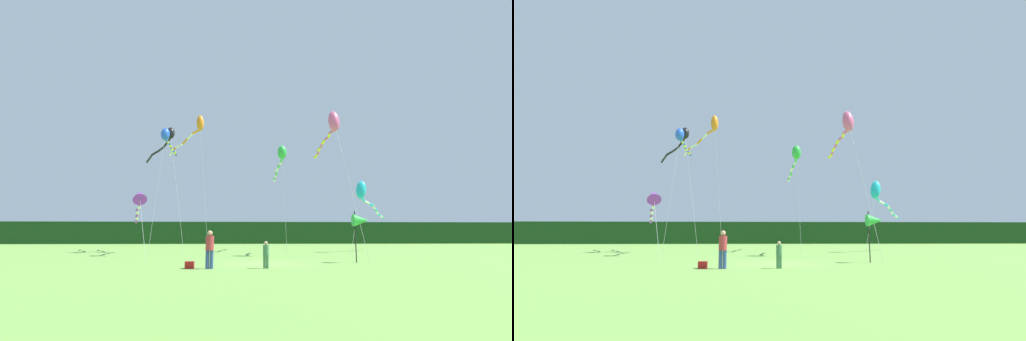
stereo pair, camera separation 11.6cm
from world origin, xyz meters
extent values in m
plane|color=#6B9E42|center=(0.00, 0.00, 0.00)|extent=(120.00, 120.00, 0.00)
cube|color=#193D19|center=(0.00, 45.00, 1.85)|extent=(108.00, 2.37, 3.69)
cylinder|color=#334C8C|center=(-2.71, -3.05, 0.41)|extent=(0.17, 0.17, 0.83)
cylinder|color=#334C8C|center=(-2.53, -3.05, 0.41)|extent=(0.17, 0.17, 0.83)
cylinder|color=#B23338|center=(-2.62, -3.05, 1.15)|extent=(0.38, 0.38, 0.65)
sphere|color=tan|center=(-2.62, -3.05, 1.60)|extent=(0.24, 0.24, 0.24)
cylinder|color=#3F724C|center=(-0.10, -2.99, 0.30)|extent=(0.12, 0.12, 0.59)
cylinder|color=#3F724C|center=(0.04, -2.99, 0.30)|extent=(0.12, 0.12, 0.59)
cylinder|color=#3F724C|center=(-0.03, -2.99, 0.83)|extent=(0.27, 0.27, 0.47)
sphere|color=tan|center=(-0.03, -2.99, 1.15)|extent=(0.17, 0.17, 0.17)
cube|color=red|center=(-3.54, -2.78, 0.16)|extent=(0.41, 0.39, 0.32)
cylinder|color=black|center=(5.28, 0.34, 1.42)|extent=(0.06, 0.06, 2.84)
cone|color=green|center=(5.63, 0.34, 2.33)|extent=(0.90, 0.70, 0.70)
cylinder|color=#B2B2B2|center=(-6.56, 11.96, 5.45)|extent=(2.04, 3.36, 10.90)
ellipsoid|color=black|center=(-7.57, 13.63, 10.89)|extent=(1.15, 1.25, 1.26)
cylinder|color=black|center=(-7.79, 14.14, 10.35)|extent=(0.64, 1.13, 0.38)
cylinder|color=black|center=(-8.30, 15.12, 10.10)|extent=(0.78, 1.10, 0.51)
cylinder|color=black|center=(-8.91, 16.05, 9.87)|extent=(0.81, 1.05, 0.35)
cylinder|color=black|center=(-9.61, 16.91, 9.69)|extent=(0.94, 0.96, 0.40)
cylinder|color=black|center=(-10.24, 17.81, 9.50)|extent=(0.67, 1.12, 0.38)
cylinder|color=black|center=(-10.72, 18.81, 9.30)|extent=(0.70, 1.12, 0.41)
cylinder|color=#B2B2B2|center=(-4.26, 12.34, 5.89)|extent=(1.11, 1.70, 11.78)
ellipsoid|color=orange|center=(-4.81, 13.18, 11.78)|extent=(1.04, 1.11, 1.60)
cylinder|color=orange|center=(-5.18, 13.63, 11.09)|extent=(0.91, 1.04, 0.35)
cylinder|color=white|center=(-5.85, 14.56, 10.89)|extent=(0.80, 1.12, 0.43)
cylinder|color=orange|center=(-6.44, 15.56, 10.64)|extent=(0.77, 1.14, 0.47)
cylinder|color=white|center=(-7.14, 16.47, 10.40)|extent=(0.99, 0.98, 0.40)
cylinder|color=orange|center=(-7.78, 17.40, 10.23)|extent=(0.66, 1.16, 0.34)
cylinder|color=white|center=(-8.27, 18.45, 10.03)|extent=(0.71, 1.16, 0.45)
cylinder|color=#B2B2B2|center=(-7.82, 5.64, 2.22)|extent=(1.79, 4.77, 4.45)
cone|color=purple|center=(-8.71, 8.01, 4.43)|extent=(1.48, 1.71, 1.44)
cylinder|color=purple|center=(-8.79, 8.41, 3.91)|extent=(0.38, 0.90, 0.45)
cylinder|color=white|center=(-9.00, 9.20, 3.69)|extent=(0.44, 0.88, 0.37)
cylinder|color=purple|center=(-9.29, 9.96, 3.53)|extent=(0.54, 0.85, 0.34)
cylinder|color=white|center=(-9.51, 10.73, 3.36)|extent=(0.31, 0.88, 0.40)
cylinder|color=purple|center=(-9.71, 11.52, 3.15)|extent=(0.50, 0.88, 0.41)
cylinder|color=white|center=(-9.92, 12.30, 2.95)|extent=(0.34, 0.88, 0.39)
cylinder|color=purple|center=(-10.13, 13.08, 2.73)|extent=(0.49, 0.89, 0.43)
cylinder|color=#B2B2B2|center=(2.94, 12.84, 4.58)|extent=(0.16, 1.53, 9.17)
ellipsoid|color=green|center=(2.87, 13.59, 9.16)|extent=(0.94, 1.14, 1.43)
cylinder|color=green|center=(2.88, 13.99, 8.52)|extent=(0.22, 0.84, 0.40)
cylinder|color=white|center=(2.86, 14.77, 8.38)|extent=(0.25, 0.82, 0.28)
cylinder|color=green|center=(2.80, 15.55, 8.23)|extent=(0.29, 0.85, 0.41)
cylinder|color=white|center=(2.70, 16.33, 8.00)|extent=(0.31, 0.86, 0.44)
cylinder|color=green|center=(2.70, 17.11, 7.76)|extent=(0.30, 0.86, 0.42)
cylinder|color=white|center=(2.71, 17.89, 7.59)|extent=(0.29, 0.83, 0.31)
cylinder|color=green|center=(2.67, 18.67, 7.47)|extent=(0.21, 0.81, 0.30)
cylinder|color=white|center=(2.70, 19.46, 7.37)|extent=(0.27, 0.83, 0.30)
cylinder|color=#B2B2B2|center=(-8.16, 11.59, 5.28)|extent=(0.53, 2.53, 10.57)
ellipsoid|color=blue|center=(-7.90, 12.84, 10.56)|extent=(0.97, 1.13, 1.29)
cylinder|color=blue|center=(-7.83, 13.01, 10.04)|extent=(0.34, 0.46, 0.29)
cylinder|color=yellow|center=(-7.75, 13.35, 9.97)|extent=(0.23, 0.40, 0.24)
cylinder|color=blue|center=(-7.69, 13.71, 9.90)|extent=(0.29, 0.45, 0.29)
cylinder|color=yellow|center=(-7.64, 14.06, 9.79)|extent=(0.22, 0.43, 0.31)
cylinder|color=blue|center=(-7.64, 14.42, 9.70)|extent=(0.22, 0.40, 0.26)
cylinder|color=yellow|center=(-7.63, 14.78, 9.61)|extent=(0.25, 0.44, 0.31)
cylinder|color=blue|center=(-7.54, 15.12, 9.52)|extent=(0.33, 0.44, 0.26)
cylinder|color=yellow|center=(-7.43, 15.46, 9.43)|extent=(0.30, 0.46, 0.30)
cylinder|color=blue|center=(-7.38, 15.82, 9.33)|extent=(0.22, 0.42, 0.29)
cylinder|color=#B2B2B2|center=(6.41, 4.67, 5.11)|extent=(0.60, 4.76, 10.22)
ellipsoid|color=#E5598C|center=(6.12, 7.04, 10.21)|extent=(1.00, 1.44, 1.95)
cylinder|color=#E5598C|center=(6.01, 7.33, 9.47)|extent=(0.41, 0.67, 0.27)
cylinder|color=yellow|center=(5.94, 7.93, 9.37)|extent=(0.28, 0.68, 0.32)
cylinder|color=#E5598C|center=(5.89, 8.53, 9.25)|extent=(0.37, 0.68, 0.30)
cylinder|color=yellow|center=(5.78, 9.14, 9.12)|extent=(0.26, 0.69, 0.36)
cylinder|color=#E5598C|center=(5.74, 9.75, 8.94)|extent=(0.24, 0.69, 0.39)
cylinder|color=yellow|center=(5.69, 10.37, 8.77)|extent=(0.26, 0.68, 0.34)
cylinder|color=#E5598C|center=(5.70, 10.99, 8.62)|extent=(0.28, 0.69, 0.35)
cylinder|color=yellow|center=(5.67, 11.59, 8.44)|extent=(0.35, 0.71, 0.39)
cylinder|color=#B2B2B2|center=(8.97, 11.44, 2.77)|extent=(1.92, 2.35, 5.56)
ellipsoid|color=#1EB7CC|center=(9.92, 12.60, 5.55)|extent=(1.47, 1.51, 1.87)
cylinder|color=#1EB7CC|center=(10.15, 12.91, 4.73)|extent=(0.67, 0.78, 0.44)
cylinder|color=white|center=(10.68, 13.46, 4.50)|extent=(0.76, 0.68, 0.40)
cylinder|color=#1EB7CC|center=(11.27, 13.96, 4.32)|extent=(0.73, 0.69, 0.34)
cylinder|color=white|center=(11.75, 14.55, 4.14)|extent=(0.59, 0.81, 0.41)
cylinder|color=#1EB7CC|center=(12.16, 15.20, 3.94)|extent=(0.62, 0.79, 0.38)
cylinder|color=white|center=(12.54, 15.87, 3.72)|extent=(0.54, 0.84, 0.44)
cylinder|color=#1EB7CC|center=(12.95, 16.51, 3.54)|extent=(0.66, 0.74, 0.31)
cylinder|color=white|center=(13.41, 17.12, 3.41)|extent=(0.62, 0.78, 0.35)
cylinder|color=#1EB7CC|center=(13.84, 17.77, 3.29)|extent=(0.59, 0.78, 0.28)
camera|label=1|loc=(-1.45, -20.64, 1.53)|focal=26.32mm
camera|label=2|loc=(-1.34, -20.65, 1.53)|focal=26.32mm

